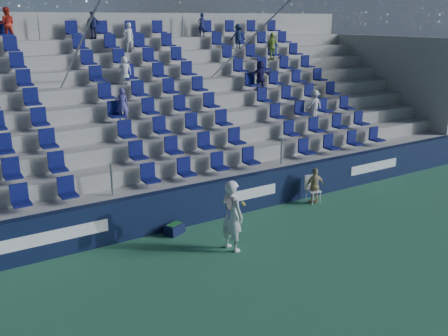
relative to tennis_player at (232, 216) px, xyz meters
The scene contains 7 objects.
ground 1.56m from the tennis_player, 56.48° to the right, with size 70.00×70.00×0.00m, color #2E6D4B.
sponsor_wall 2.27m from the tennis_player, 72.59° to the left, with size 24.00×0.32×1.20m.
grandstand 7.35m from the tennis_player, 84.70° to the left, with size 24.00×8.17×6.63m.
tennis_player is the anchor object (origin of this frame).
line_judge_chair 4.59m from the tennis_player, 21.02° to the left, with size 0.49×0.51×0.93m.
line_judge 4.53m from the tennis_player, 19.28° to the left, with size 0.72×0.30×1.23m, color tan.
ball_bin 2.10m from the tennis_player, 116.01° to the left, with size 0.64×0.54×0.31m.
Camera 1 is at (-7.34, -9.28, 5.99)m, focal length 40.00 mm.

